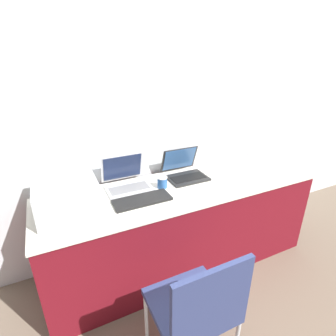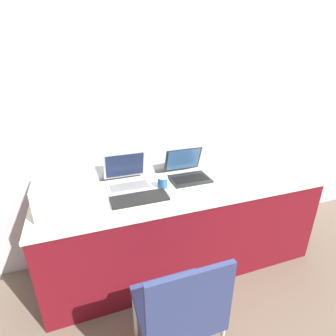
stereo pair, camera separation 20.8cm
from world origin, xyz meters
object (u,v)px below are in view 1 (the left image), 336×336
at_px(laptop_left, 126,181).
at_px(chair, 198,306).
at_px(printer, 66,195).
at_px(external_keyboard, 142,200).
at_px(coffee_cup, 162,182).
at_px(laptop_right, 184,171).

relative_size(laptop_left, chair, 0.40).
bearing_deg(printer, chair, -57.84).
xyz_separation_m(laptop_left, external_keyboard, (0.03, -0.28, -0.05)).
height_order(printer, coffee_cup, printer).
distance_m(laptop_left, coffee_cup, 0.29).
distance_m(printer, external_keyboard, 0.53).
relative_size(coffee_cup, chair, 0.11).
bearing_deg(coffee_cup, laptop_left, 151.74).
height_order(external_keyboard, chair, chair).
xyz_separation_m(laptop_left, chair, (0.07, -1.03, -0.33)).
bearing_deg(chair, printer, 122.16).
height_order(external_keyboard, coffee_cup, coffee_cup).
relative_size(printer, external_keyboard, 0.97).
bearing_deg(chair, external_keyboard, 92.68).
height_order(laptop_left, laptop_right, laptop_left).
bearing_deg(laptop_left, external_keyboard, -83.23).
height_order(laptop_right, chair, laptop_right).
bearing_deg(chair, laptop_left, 93.78).
distance_m(coffee_cup, chair, 0.97).
height_order(printer, chair, printer).
bearing_deg(coffee_cup, external_keyboard, -148.94).
bearing_deg(chair, laptop_right, 65.40).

